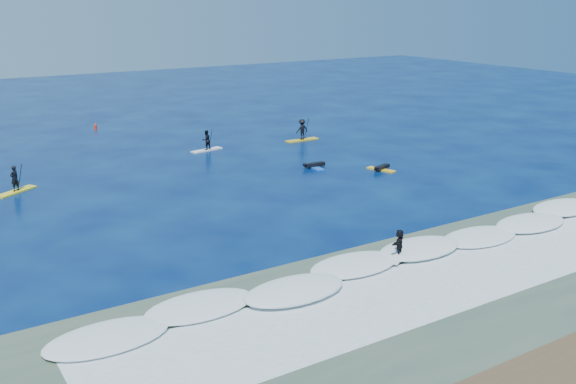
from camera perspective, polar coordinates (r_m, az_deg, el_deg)
ground at (r=39.77m, az=0.86°, el=-1.16°), size 160.00×160.00×0.00m
shallow_water at (r=29.83m, az=15.82°, el=-8.14°), size 90.00×13.00×0.01m
breaking_wave at (r=32.37m, az=10.59°, el=-5.77°), size 40.00×6.00×0.30m
whitewater at (r=30.44m, az=14.42°, el=-7.53°), size 34.00×5.00×0.02m
sup_paddler_left at (r=45.89m, az=-23.10°, el=0.76°), size 2.87×2.23×2.07m
sup_paddler_center at (r=54.39m, az=-7.27°, el=4.44°), size 2.93×1.26×2.00m
sup_paddler_right at (r=57.86m, az=1.25°, el=5.45°), size 3.22×0.85×2.25m
prone_paddler_near at (r=48.31m, az=8.29°, el=2.11°), size 1.75×2.30×0.47m
prone_paddler_far at (r=48.58m, az=2.29°, el=2.37°), size 1.87×2.38×0.49m
wave_surfer at (r=31.71m, az=9.85°, el=-4.63°), size 1.99×1.46×1.44m
marker_buoy at (r=65.56m, az=-16.74°, el=5.57°), size 0.28×0.28×0.68m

